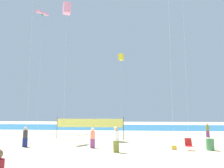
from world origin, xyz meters
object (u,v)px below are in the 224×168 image
(beachgoer_coral_shirt, at_px, (93,137))
(trash_barrel, at_px, (210,144))
(beachgoer_charcoal_shirt, at_px, (25,136))
(kite_yellow_box, at_px, (121,57))
(beach_handbag, at_px, (174,148))
(beachgoer_olive_shirt, at_px, (208,130))
(beachgoer_white_shirt, at_px, (116,138))
(kite_pink_tube, at_px, (42,13))
(folding_beach_chair, at_px, (189,144))
(volleyball_net, at_px, (90,124))
(kite_pink_box, at_px, (67,9))

(beachgoer_coral_shirt, distance_m, trash_barrel, 9.05)
(beachgoer_charcoal_shirt, height_order, kite_yellow_box, kite_yellow_box)
(beachgoer_charcoal_shirt, bearing_deg, beach_handbag, 165.90)
(beachgoer_olive_shirt, xyz_separation_m, beachgoer_charcoal_shirt, (-17.46, -9.60, 0.00))
(beachgoer_coral_shirt, xyz_separation_m, beachgoer_white_shirt, (2.05, -1.79, 0.11))
(kite_pink_tube, bearing_deg, beachgoer_coral_shirt, -54.38)
(folding_beach_chair, height_order, kite_pink_tube, kite_pink_tube)
(beachgoer_coral_shirt, distance_m, volleyball_net, 6.51)
(beachgoer_charcoal_shirt, height_order, folding_beach_chair, beachgoer_charcoal_shirt)
(trash_barrel, relative_size, kite_pink_box, 0.05)
(beachgoer_coral_shirt, bearing_deg, beach_handbag, 55.79)
(volleyball_net, distance_m, beach_handbag, 10.23)
(beachgoer_coral_shirt, height_order, kite_pink_tube, kite_pink_tube)
(trash_barrel, bearing_deg, volleyball_net, 148.76)
(volleyball_net, height_order, kite_pink_tube, kite_pink_tube)
(beachgoer_white_shirt, xyz_separation_m, trash_barrel, (6.99, 1.66, -0.54))
(beachgoer_coral_shirt, xyz_separation_m, kite_pink_box, (-5.42, 9.28, 15.66))
(kite_pink_box, bearing_deg, trash_barrel, -33.06)
(trash_barrel, bearing_deg, beachgoer_olive_shirt, 74.22)
(trash_barrel, distance_m, kite_pink_box, 23.59)
(volleyball_net, bearing_deg, beachgoer_coral_shirt, -76.29)
(beachgoer_white_shirt, xyz_separation_m, beach_handbag, (4.33, 1.76, -0.82))
(beachgoer_coral_shirt, distance_m, beachgoer_olive_shirt, 15.19)
(beachgoer_coral_shirt, xyz_separation_m, volleyball_net, (-1.53, 6.28, 0.76))
(beachgoer_white_shirt, distance_m, beachgoer_charcoal_shirt, 7.93)
(beachgoer_charcoal_shirt, relative_size, volleyball_net, 0.22)
(beach_handbag, bearing_deg, kite_yellow_box, 109.15)
(beachgoer_white_shirt, height_order, kite_pink_box, kite_pink_box)
(beachgoer_olive_shirt, distance_m, kite_yellow_box, 15.25)
(folding_beach_chair, distance_m, kite_yellow_box, 18.98)
(beachgoer_white_shirt, xyz_separation_m, folding_beach_chair, (5.38, 1.50, -0.51))
(folding_beach_chair, relative_size, volleyball_net, 0.12)
(trash_barrel, bearing_deg, beachgoer_white_shirt, -166.63)
(beachgoer_charcoal_shirt, height_order, kite_pink_tube, kite_pink_tube)
(volleyball_net, bearing_deg, beachgoer_olive_shirt, 13.93)
(beachgoer_olive_shirt, distance_m, beach_handbag, 11.06)
(beachgoer_coral_shirt, height_order, trash_barrel, beachgoer_coral_shirt)
(volleyball_net, xyz_separation_m, beach_handbag, (7.92, -6.32, -1.48))
(beachgoer_olive_shirt, relative_size, kite_pink_box, 0.10)
(beachgoer_charcoal_shirt, bearing_deg, kite_pink_box, -105.59)
(beach_handbag, xyz_separation_m, kite_pink_tube, (-18.66, 17.17, 19.66))
(beachgoer_white_shirt, xyz_separation_m, kite_pink_tube, (-14.33, 18.92, 18.84))
(beachgoer_charcoal_shirt, bearing_deg, beachgoer_olive_shirt, -165.21)
(beach_handbag, bearing_deg, trash_barrel, -2.10)
(beachgoer_white_shirt, xyz_separation_m, volleyball_net, (-3.59, 8.07, 0.66))
(beach_handbag, xyz_separation_m, kite_pink_box, (-11.81, 9.31, 16.38))
(beachgoer_olive_shirt, relative_size, beach_handbag, 4.43)
(beachgoer_olive_shirt, relative_size, kite_yellow_box, 0.14)
(volleyball_net, relative_size, kite_yellow_box, 0.65)
(kite_yellow_box, bearing_deg, beachgoer_white_shirt, -87.70)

